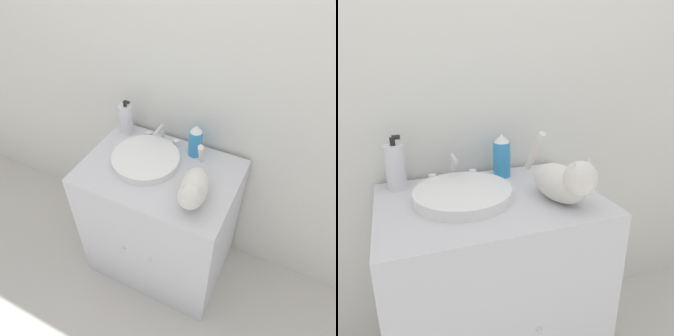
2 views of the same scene
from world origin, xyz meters
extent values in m
cube|color=silver|center=(0.00, 0.61, 1.25)|extent=(6.00, 0.05, 2.50)
cube|color=silver|center=(0.00, 0.28, 0.43)|extent=(0.82, 0.57, 0.86)
sphere|color=silver|center=(0.08, 0.00, 0.47)|extent=(0.02, 0.02, 0.02)
cylinder|color=white|center=(-0.10, 0.31, 0.88)|extent=(0.36, 0.36, 0.04)
cylinder|color=silver|center=(-0.10, 0.50, 0.91)|extent=(0.02, 0.02, 0.11)
cylinder|color=silver|center=(-0.10, 0.46, 0.96)|extent=(0.02, 0.09, 0.02)
cylinder|color=white|center=(-0.18, 0.50, 0.87)|extent=(0.03, 0.03, 0.03)
cylinder|color=white|center=(-0.01, 0.50, 0.87)|extent=(0.03, 0.03, 0.03)
ellipsoid|color=silver|center=(0.23, 0.19, 0.92)|extent=(0.18, 0.27, 0.13)
sphere|color=silver|center=(0.25, 0.09, 0.97)|extent=(0.14, 0.14, 0.12)
cone|color=silver|center=(0.22, 0.08, 1.02)|extent=(0.04, 0.04, 0.04)
cone|color=silver|center=(0.28, 0.09, 1.02)|extent=(0.04, 0.04, 0.04)
cylinder|color=silver|center=(0.20, 0.34, 1.00)|extent=(0.05, 0.12, 0.17)
cylinder|color=silver|center=(-0.32, 0.49, 0.94)|extent=(0.08, 0.08, 0.18)
cylinder|color=black|center=(-0.32, 0.49, 1.05)|extent=(0.02, 0.02, 0.03)
cylinder|color=black|center=(-0.30, 0.49, 1.06)|extent=(0.03, 0.02, 0.02)
cylinder|color=#338CCC|center=(0.11, 0.48, 0.93)|extent=(0.07, 0.07, 0.15)
cone|color=white|center=(0.11, 0.48, 1.02)|extent=(0.07, 0.07, 0.04)
camera|label=1|loc=(0.58, -0.80, 2.03)|focal=35.00mm
camera|label=2|loc=(-0.31, -0.78, 1.37)|focal=35.00mm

